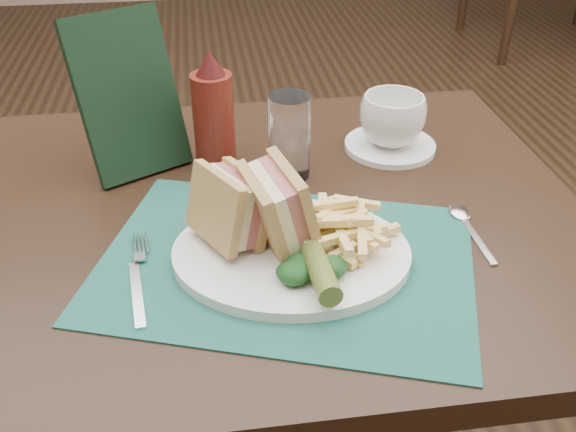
# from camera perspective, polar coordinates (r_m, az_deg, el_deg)

# --- Properties ---
(floor) EXTENTS (7.00, 7.00, 0.00)m
(floor) POSITION_cam_1_polar(r_m,az_deg,el_deg) (1.78, -3.17, -11.05)
(floor) COLOR black
(floor) RESTS_ON ground
(table_main) EXTENTS (0.90, 0.75, 0.75)m
(table_main) POSITION_cam_1_polar(r_m,az_deg,el_deg) (1.16, -1.33, -15.05)
(table_main) COLOR black
(table_main) RESTS_ON ground
(placemat) EXTENTS (0.54, 0.46, 0.00)m
(placemat) POSITION_cam_1_polar(r_m,az_deg,el_deg) (0.81, -0.20, -4.09)
(placemat) COLOR #195246
(placemat) RESTS_ON table_main
(plate) EXTENTS (0.33, 0.28, 0.01)m
(plate) POSITION_cam_1_polar(r_m,az_deg,el_deg) (0.81, 0.30, -3.38)
(plate) COLOR white
(plate) RESTS_ON placemat
(sandwich_half_a) EXTENTS (0.12, 0.12, 0.10)m
(sandwich_half_a) POSITION_cam_1_polar(r_m,az_deg,el_deg) (0.79, -6.49, 0.39)
(sandwich_half_a) COLOR tan
(sandwich_half_a) RESTS_ON plate
(sandwich_half_b) EXTENTS (0.10, 0.12, 0.11)m
(sandwich_half_b) POSITION_cam_1_polar(r_m,az_deg,el_deg) (0.78, -2.22, 0.59)
(sandwich_half_b) COLOR tan
(sandwich_half_b) RESTS_ON plate
(kale_garnish) EXTENTS (0.11, 0.08, 0.03)m
(kale_garnish) POSITION_cam_1_polar(r_m,az_deg,el_deg) (0.76, 1.26, -4.31)
(kale_garnish) COLOR #143718
(kale_garnish) RESTS_ON plate
(pickle_spear) EXTENTS (0.03, 0.12, 0.03)m
(pickle_spear) POSITION_cam_1_polar(r_m,az_deg,el_deg) (0.74, 2.69, -4.41)
(pickle_spear) COLOR #4F5F24
(pickle_spear) RESTS_ON plate
(fries_pile) EXTENTS (0.18, 0.20, 0.06)m
(fries_pile) POSITION_cam_1_polar(r_m,az_deg,el_deg) (0.81, 4.81, -0.29)
(fries_pile) COLOR #F9D97C
(fries_pile) RESTS_ON plate
(fork) EXTENTS (0.05, 0.17, 0.01)m
(fork) POSITION_cam_1_polar(r_m,az_deg,el_deg) (0.80, -13.20, -5.16)
(fork) COLOR silver
(fork) RESTS_ON placemat
(spoon) EXTENTS (0.04, 0.15, 0.01)m
(spoon) POSITION_cam_1_polar(r_m,az_deg,el_deg) (0.90, 16.00, -1.15)
(spoon) COLOR silver
(spoon) RESTS_ON table_main
(saucer) EXTENTS (0.15, 0.15, 0.01)m
(saucer) POSITION_cam_1_polar(r_m,az_deg,el_deg) (1.08, 9.04, 6.18)
(saucer) COLOR white
(saucer) RESTS_ON table_main
(coffee_cup) EXTENTS (0.14, 0.14, 0.08)m
(coffee_cup) POSITION_cam_1_polar(r_m,az_deg,el_deg) (1.06, 9.26, 8.43)
(coffee_cup) COLOR white
(coffee_cup) RESTS_ON saucer
(drinking_glass) EXTENTS (0.06, 0.06, 0.13)m
(drinking_glass) POSITION_cam_1_polar(r_m,az_deg,el_deg) (0.97, 0.13, 7.05)
(drinking_glass) COLOR white
(drinking_glass) RESTS_ON table_main
(ketchup_bottle) EXTENTS (0.06, 0.06, 0.19)m
(ketchup_bottle) POSITION_cam_1_polar(r_m,az_deg,el_deg) (0.99, -6.68, 9.28)
(ketchup_bottle) COLOR #58170F
(ketchup_bottle) RESTS_ON table_main
(check_presenter) EXTENTS (0.17, 0.15, 0.24)m
(check_presenter) POSITION_cam_1_polar(r_m,az_deg,el_deg) (1.00, -14.02, 10.36)
(check_presenter) COLOR black
(check_presenter) RESTS_ON table_main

